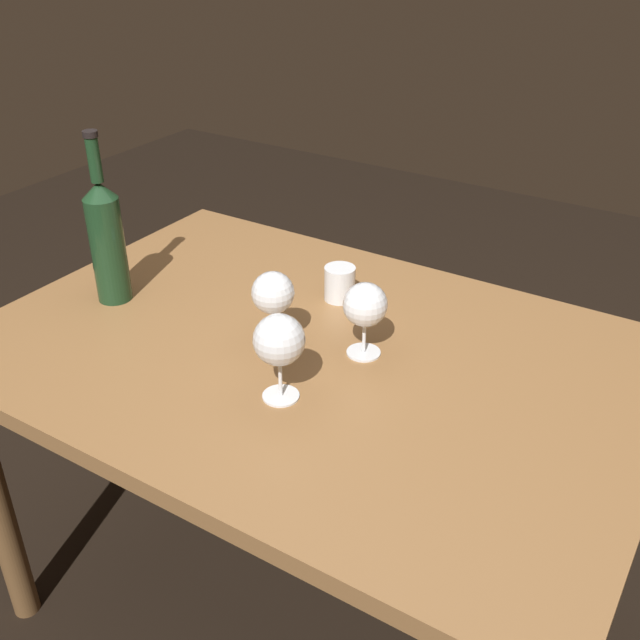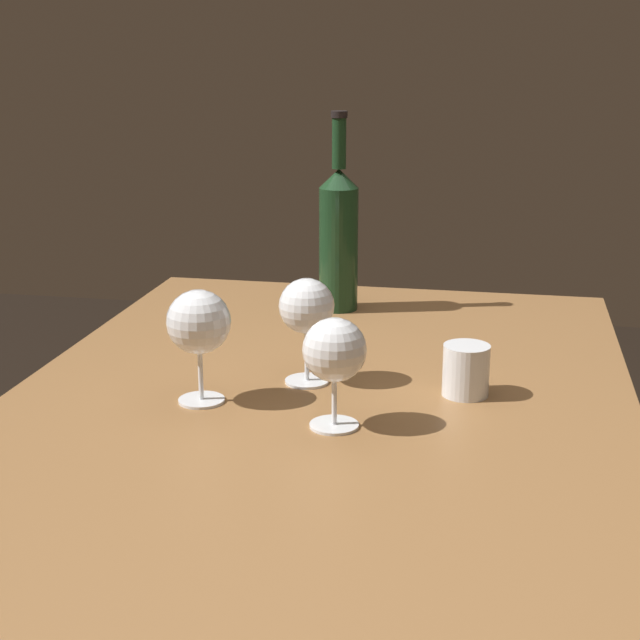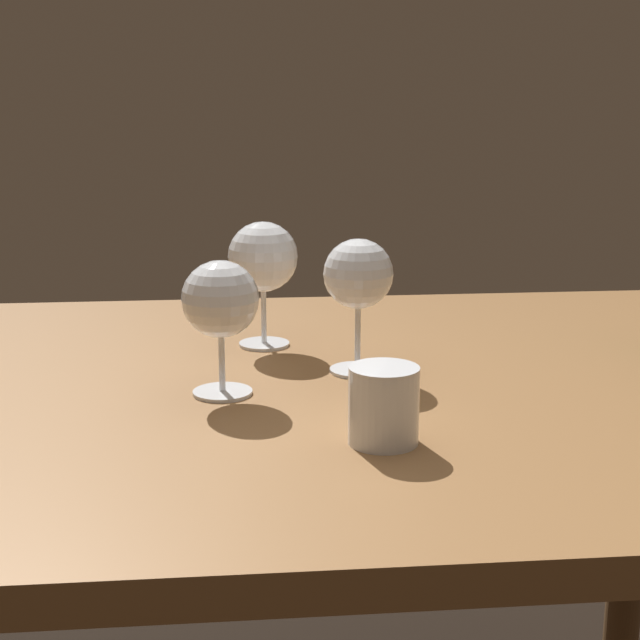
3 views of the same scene
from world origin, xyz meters
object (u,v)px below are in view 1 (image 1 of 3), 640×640
wine_glass_left (365,306)px  wine_glass_centre (273,295)px  water_tumbler (340,285)px  wine_glass_right (279,342)px  wine_bottle (107,238)px

wine_glass_left → wine_glass_centre: bearing=-156.3°
wine_glass_centre → water_tumbler: wine_glass_centre is taller
wine_glass_right → water_tumbler: wine_glass_right is taller
wine_glass_right → water_tumbler: size_ratio=2.17×
wine_glass_right → water_tumbler: (-0.10, 0.37, -0.08)m
wine_glass_left → wine_glass_centre: (-0.16, -0.07, 0.01)m
wine_glass_right → wine_glass_centre: size_ratio=1.02×
wine_glass_centre → water_tumbler: size_ratio=2.13×
wine_glass_left → wine_glass_centre: 0.17m
wine_glass_left → wine_glass_right: size_ratio=0.92×
wine_glass_centre → wine_bottle: bearing=-176.6°
wine_glass_left → wine_bottle: (-0.57, -0.09, 0.04)m
wine_glass_left → wine_glass_right: 0.21m
wine_bottle → water_tumbler: (0.42, 0.26, -0.11)m
wine_glass_centre → water_tumbler: (0.01, 0.24, -0.08)m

